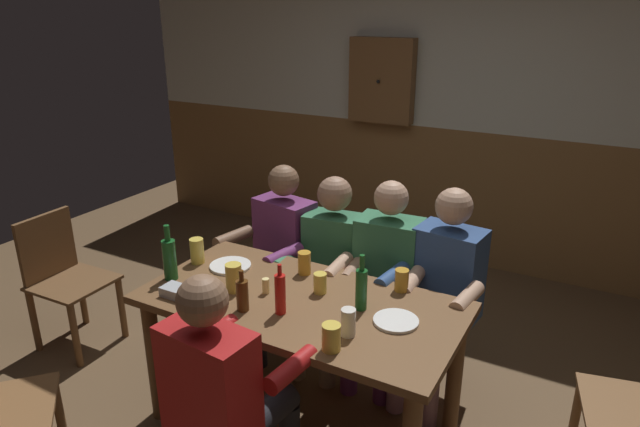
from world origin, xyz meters
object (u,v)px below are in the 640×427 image
at_px(person_2, 384,274).
at_px(person_3, 441,288).
at_px(dining_table, 301,321).
at_px(person_0, 276,251).
at_px(plate_0, 230,266).
at_px(pint_glass_0, 320,283).
at_px(plate_1, 396,321).
at_px(bottle_0, 242,295).
at_px(bottle_2, 361,288).
at_px(condiment_caddy, 176,291).
at_px(bottle_3, 280,293).
at_px(person_4, 225,387).
at_px(pint_glass_1, 197,251).
at_px(table_candle, 266,286).
at_px(pint_glass_3, 348,322).
at_px(pint_glass_6, 331,337).
at_px(pint_glass_5, 402,280).
at_px(wall_dart_cabinet, 382,81).
at_px(pint_glass_4, 304,263).
at_px(bottle_1, 170,258).
at_px(pint_glass_2, 234,278).
at_px(chair_empty_near_right, 64,277).
at_px(person_1, 329,265).

xyz_separation_m(person_2, person_3, (0.34, -0.01, 0.00)).
distance_m(dining_table, person_0, 0.83).
distance_m(person_0, plate_0, 0.51).
distance_m(person_0, pint_glass_0, 0.81).
distance_m(person_2, plate_1, 0.69).
distance_m(bottle_0, bottle_2, 0.56).
bearing_deg(condiment_caddy, bottle_3, 11.70).
bearing_deg(pint_glass_0, bottle_0, -125.76).
height_order(person_4, pint_glass_1, person_4).
xyz_separation_m(table_candle, bottle_3, (0.17, -0.13, 0.06)).
xyz_separation_m(person_3, pint_glass_3, (-0.18, -0.80, 0.15)).
height_order(plate_0, pint_glass_6, pint_glass_6).
height_order(pint_glass_5, wall_dart_cabinet, wall_dart_cabinet).
relative_size(person_0, pint_glass_3, 9.36).
distance_m(person_0, bottle_0, 0.94).
bearing_deg(person_0, dining_table, 142.30).
xyz_separation_m(table_candle, wall_dart_cabinet, (-0.42, 2.40, 0.73)).
distance_m(dining_table, person_2, 0.66).
xyz_separation_m(condiment_caddy, plate_0, (0.03, 0.40, -0.02)).
bearing_deg(pint_glass_5, person_2, 125.82).
xyz_separation_m(person_0, plate_0, (0.02, -0.50, 0.11)).
bearing_deg(bottle_2, person_2, 101.50).
xyz_separation_m(bottle_2, pint_glass_1, (-1.03, 0.02, -0.04)).
xyz_separation_m(pint_glass_0, pint_glass_4, (-0.18, 0.15, 0.01)).
distance_m(person_3, bottle_1, 1.48).
bearing_deg(pint_glass_2, chair_empty_near_right, 178.52).
height_order(person_2, bottle_1, person_2).
bearing_deg(person_2, person_3, 175.07).
bearing_deg(bottle_3, person_2, 75.77).
relative_size(person_0, pint_glass_6, 10.04).
bearing_deg(pint_glass_6, person_0, 133.68).
height_order(person_3, pint_glass_3, person_3).
height_order(plate_1, bottle_2, bottle_2).
height_order(bottle_0, pint_glass_0, bottle_0).
bearing_deg(person_1, plate_0, 47.10).
bearing_deg(plate_1, bottle_1, -172.17).
bearing_deg(person_4, table_candle, 113.44).
bearing_deg(pint_glass_1, pint_glass_0, 1.95).
relative_size(dining_table, chair_empty_near_right, 1.81).
distance_m(person_4, pint_glass_1, 1.03).
bearing_deg(person_2, bottle_3, 71.92).
height_order(table_candle, bottle_3, bottle_3).
relative_size(plate_0, pint_glass_6, 1.91).
bearing_deg(pint_glass_0, pint_glass_6, -55.69).
distance_m(person_3, plate_0, 1.17).
height_order(person_0, person_3, person_3).
xyz_separation_m(person_1, person_4, (0.18, -1.24, 0.00)).
distance_m(pint_glass_0, wall_dart_cabinet, 2.46).
xyz_separation_m(bottle_0, pint_glass_2, (-0.15, 0.13, -0.01)).
distance_m(pint_glass_4, pint_glass_5, 0.54).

